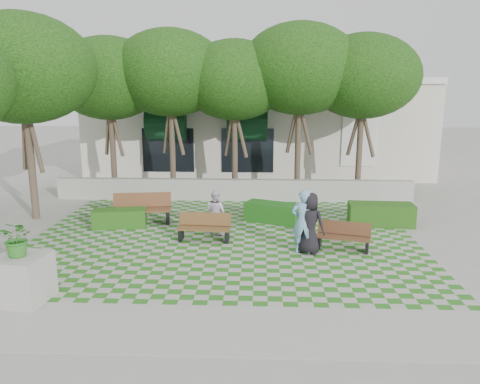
{
  "coord_description": "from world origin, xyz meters",
  "views": [
    {
      "loc": [
        1.13,
        -13.09,
        4.65
      ],
      "look_at": [
        0.5,
        1.5,
        1.4
      ],
      "focal_mm": 35.0,
      "sensor_mm": 36.0,
      "label": 1
    }
  ],
  "objects_px": {
    "bench_mid": "(204,228)",
    "hedge_midright": "(273,213)",
    "bench_east": "(343,237)",
    "person_white": "(216,212)",
    "hedge_west": "(120,218)",
    "planter_front": "(21,269)",
    "person_dark": "(310,223)",
    "bench_west": "(142,209)",
    "hedge_east": "(381,214)",
    "person_blue": "(303,222)"
  },
  "relations": [
    {
      "from": "hedge_midright",
      "to": "planter_front",
      "type": "relative_size",
      "value": 1.04
    },
    {
      "from": "person_blue",
      "to": "person_white",
      "type": "xyz_separation_m",
      "value": [
        -2.67,
        1.72,
        -0.21
      ]
    },
    {
      "from": "planter_front",
      "to": "person_dark",
      "type": "xyz_separation_m",
      "value": [
        6.67,
        3.4,
        0.13
      ]
    },
    {
      "from": "hedge_west",
      "to": "person_white",
      "type": "height_order",
      "value": "person_white"
    },
    {
      "from": "hedge_midright",
      "to": "person_dark",
      "type": "relative_size",
      "value": 1.1
    },
    {
      "from": "bench_east",
      "to": "bench_mid",
      "type": "height_order",
      "value": "bench_mid"
    },
    {
      "from": "person_dark",
      "to": "hedge_west",
      "type": "bearing_deg",
      "value": 7.1
    },
    {
      "from": "person_blue",
      "to": "person_dark",
      "type": "height_order",
      "value": "person_blue"
    },
    {
      "from": "hedge_east",
      "to": "person_dark",
      "type": "height_order",
      "value": "person_dark"
    },
    {
      "from": "hedge_west",
      "to": "person_dark",
      "type": "xyz_separation_m",
      "value": [
        6.21,
        -2.34,
        0.58
      ]
    },
    {
      "from": "hedge_east",
      "to": "bench_mid",
      "type": "bearing_deg",
      "value": -161.9
    },
    {
      "from": "bench_west",
      "to": "bench_mid",
      "type": "bearing_deg",
      "value": -45.14
    },
    {
      "from": "bench_east",
      "to": "person_dark",
      "type": "distance_m",
      "value": 1.21
    },
    {
      "from": "person_dark",
      "to": "bench_mid",
      "type": "bearing_deg",
      "value": 10.01
    },
    {
      "from": "hedge_west",
      "to": "person_blue",
      "type": "height_order",
      "value": "person_blue"
    },
    {
      "from": "person_white",
      "to": "person_dark",
      "type": "bearing_deg",
      "value": -174.83
    },
    {
      "from": "hedge_midright",
      "to": "hedge_west",
      "type": "bearing_deg",
      "value": -170.95
    },
    {
      "from": "bench_east",
      "to": "hedge_midright",
      "type": "distance_m",
      "value": 3.46
    },
    {
      "from": "person_white",
      "to": "hedge_west",
      "type": "bearing_deg",
      "value": 25.5
    },
    {
      "from": "bench_east",
      "to": "hedge_midright",
      "type": "relative_size",
      "value": 0.83
    },
    {
      "from": "hedge_east",
      "to": "planter_front",
      "type": "height_order",
      "value": "planter_front"
    },
    {
      "from": "hedge_midright",
      "to": "person_dark",
      "type": "height_order",
      "value": "person_dark"
    },
    {
      "from": "bench_west",
      "to": "hedge_midright",
      "type": "height_order",
      "value": "bench_west"
    },
    {
      "from": "hedge_midright",
      "to": "hedge_west",
      "type": "height_order",
      "value": "hedge_midright"
    },
    {
      "from": "person_white",
      "to": "planter_front",
      "type": "bearing_deg",
      "value": 89.32
    },
    {
      "from": "bench_east",
      "to": "hedge_east",
      "type": "relative_size",
      "value": 0.74
    },
    {
      "from": "person_blue",
      "to": "person_dark",
      "type": "distance_m",
      "value": 0.19
    },
    {
      "from": "hedge_west",
      "to": "planter_front",
      "type": "xyz_separation_m",
      "value": [
        -0.46,
        -5.74,
        0.45
      ]
    },
    {
      "from": "person_white",
      "to": "bench_west",
      "type": "bearing_deg",
      "value": 13.88
    },
    {
      "from": "bench_mid",
      "to": "hedge_midright",
      "type": "height_order",
      "value": "bench_mid"
    },
    {
      "from": "hedge_midright",
      "to": "person_white",
      "type": "relative_size",
      "value": 1.33
    },
    {
      "from": "person_dark",
      "to": "person_white",
      "type": "bearing_deg",
      "value": -3.21
    },
    {
      "from": "bench_west",
      "to": "planter_front",
      "type": "relative_size",
      "value": 1.11
    },
    {
      "from": "planter_front",
      "to": "person_dark",
      "type": "bearing_deg",
      "value": 27.03
    },
    {
      "from": "bench_east",
      "to": "person_white",
      "type": "distance_m",
      "value": 4.13
    },
    {
      "from": "bench_west",
      "to": "person_dark",
      "type": "distance_m",
      "value": 6.23
    },
    {
      "from": "person_dark",
      "to": "bench_east",
      "type": "bearing_deg",
      "value": -133.49
    },
    {
      "from": "hedge_west",
      "to": "person_dark",
      "type": "relative_size",
      "value": 0.99
    },
    {
      "from": "hedge_east",
      "to": "hedge_west",
      "type": "bearing_deg",
      "value": -176.19
    },
    {
      "from": "bench_west",
      "to": "person_dark",
      "type": "relative_size",
      "value": 1.17
    },
    {
      "from": "bench_east",
      "to": "planter_front",
      "type": "distance_m",
      "value": 8.59
    },
    {
      "from": "bench_mid",
      "to": "bench_west",
      "type": "bearing_deg",
      "value": 146.94
    },
    {
      "from": "bench_east",
      "to": "bench_mid",
      "type": "xyz_separation_m",
      "value": [
        -4.18,
        0.65,
        0.02
      ]
    },
    {
      "from": "hedge_east",
      "to": "person_blue",
      "type": "height_order",
      "value": "person_blue"
    },
    {
      "from": "hedge_east",
      "to": "person_blue",
      "type": "bearing_deg",
      "value": -135.03
    },
    {
      "from": "bench_east",
      "to": "hedge_midright",
      "type": "xyz_separation_m",
      "value": [
        -2.0,
        2.82,
        -0.05
      ]
    },
    {
      "from": "bench_east",
      "to": "person_white",
      "type": "height_order",
      "value": "person_white"
    },
    {
      "from": "hedge_midright",
      "to": "bench_mid",
      "type": "bearing_deg",
      "value": -135.17
    },
    {
      "from": "hedge_west",
      "to": "person_white",
      "type": "relative_size",
      "value": 1.21
    },
    {
      "from": "person_blue",
      "to": "hedge_east",
      "type": "bearing_deg",
      "value": -130.25
    }
  ]
}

